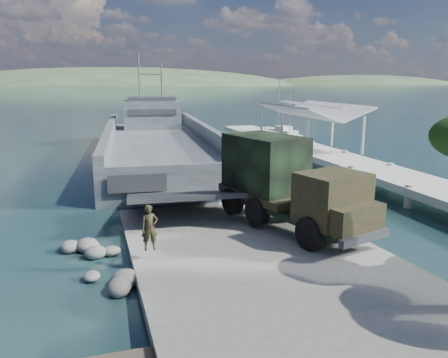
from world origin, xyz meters
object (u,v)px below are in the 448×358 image
(soldier, at_px, (150,237))
(sailboat_near, at_px, (290,140))
(military_truck, at_px, (285,182))
(pier, at_px, (313,145))
(sailboat_far, at_px, (279,132))
(landing_craft, at_px, (159,150))

(soldier, relative_size, sailboat_near, 0.28)
(military_truck, distance_m, soldier, 7.31)
(pier, relative_size, sailboat_far, 5.75)
(sailboat_far, bearing_deg, landing_craft, -158.12)
(soldier, bearing_deg, sailboat_near, 55.58)
(pier, relative_size, military_truck, 4.71)
(sailboat_near, relative_size, sailboat_far, 0.84)
(pier, xyz_separation_m, soldier, (-17.29, -19.15, -0.20))
(pier, distance_m, military_truck, 19.74)
(soldier, relative_size, sailboat_far, 0.24)
(pier, relative_size, landing_craft, 1.15)
(sailboat_near, distance_m, sailboat_far, 7.99)
(pier, bearing_deg, landing_craft, 157.42)
(military_truck, distance_m, sailboat_near, 31.62)
(military_truck, xyz_separation_m, soldier, (-6.79, -2.46, -1.17))
(sailboat_near, height_order, sailboat_far, sailboat_far)
(landing_craft, distance_m, military_truck, 22.42)
(sailboat_near, bearing_deg, landing_craft, -171.22)
(soldier, height_order, sailboat_far, sailboat_far)
(soldier, bearing_deg, military_truck, 19.08)
(landing_craft, distance_m, sailboat_near, 17.59)
(landing_craft, xyz_separation_m, military_truck, (2.74, -22.19, 1.66))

